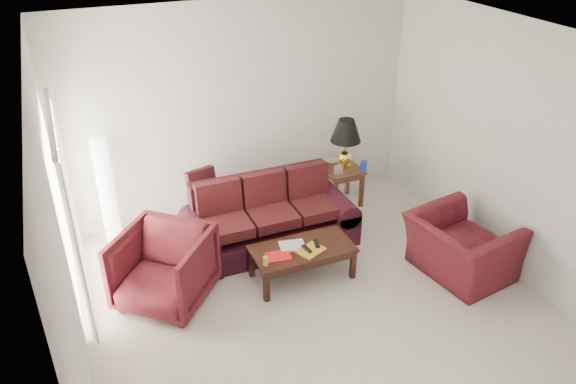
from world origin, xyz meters
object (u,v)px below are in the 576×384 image
object	(u,v)px
sofa	(270,216)
floor_lamp	(107,193)
end_table	(342,186)
armchair_right	(461,247)
coffee_table	(302,262)
armchair_left	(164,268)

from	to	relation	value
sofa	floor_lamp	bearing A→B (deg)	155.83
floor_lamp	end_table	bearing A→B (deg)	-3.42
end_table	armchair_right	xyz separation A→B (m)	(0.52, -2.12, 0.09)
coffee_table	end_table	bearing A→B (deg)	28.47
sofa	coffee_table	world-z (taller)	sofa
sofa	armchair_right	distance (m)	2.41
sofa	armchair_right	world-z (taller)	sofa
coffee_table	floor_lamp	bearing A→B (deg)	120.95
armchair_right	coffee_table	world-z (taller)	armchair_right
floor_lamp	armchair_right	distance (m)	4.49
armchair_left	armchair_right	xyz separation A→B (m)	(3.43, -0.87, -0.07)
sofa	coffee_table	distance (m)	0.83
floor_lamp	coffee_table	size ratio (longest dim) A/B	1.25
end_table	coffee_table	bearing A→B (deg)	-131.77
armchair_right	coffee_table	xyz separation A→B (m)	(-1.81, 0.67, -0.16)
end_table	armchair_left	size ratio (longest dim) A/B	0.59
floor_lamp	armchair_left	distance (m)	1.53
floor_lamp	coffee_table	bearing A→B (deg)	-39.29
floor_lamp	armchair_left	xyz separation A→B (m)	(0.39, -1.44, -0.32)
armchair_right	floor_lamp	bearing A→B (deg)	50.01
end_table	floor_lamp	world-z (taller)	floor_lamp
armchair_right	end_table	bearing A→B (deg)	4.92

